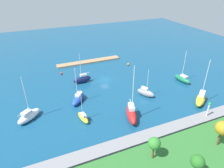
{
  "coord_description": "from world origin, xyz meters",
  "views": [
    {
      "loc": [
        21.12,
        55.42,
        30.93
      ],
      "look_at": [
        0.0,
        6.19,
        1.5
      ],
      "focal_mm": 32.45,
      "sensor_mm": 36.0,
      "label": 1
    }
  ],
  "objects_px": {
    "park_tree_midwest": "(154,144)",
    "park_tree_east": "(198,162)",
    "sailboat_white_along_channel": "(29,116)",
    "sailboat_red_lone_north": "(131,114)",
    "sailboat_navy_by_breakwater": "(82,79)",
    "sailboat_yellow_east_end": "(201,99)",
    "sailboat_blue_west_end": "(78,98)",
    "mooring_buoy_red": "(61,73)",
    "harbor_beacon": "(208,108)",
    "sailboat_gray_near_pier": "(146,93)",
    "pier_dock": "(89,62)",
    "sailboat_green_lone_south": "(182,79)",
    "park_tree_mideast": "(223,128)",
    "sailboat_yellow_far_south": "(83,117)",
    "mooring_buoy_orange": "(128,64)"
  },
  "relations": [
    {
      "from": "sailboat_yellow_far_south",
      "to": "sailboat_navy_by_breakwater",
      "type": "bearing_deg",
      "value": -25.68
    },
    {
      "from": "harbor_beacon",
      "to": "mooring_buoy_red",
      "type": "bearing_deg",
      "value": -54.68
    },
    {
      "from": "park_tree_mideast",
      "to": "sailboat_blue_west_end",
      "type": "xyz_separation_m",
      "value": [
        20.86,
        -27.45,
        -4.3
      ]
    },
    {
      "from": "sailboat_yellow_east_end",
      "to": "harbor_beacon",
      "type": "bearing_deg",
      "value": 19.23
    },
    {
      "from": "pier_dock",
      "to": "park_tree_east",
      "type": "xyz_separation_m",
      "value": [
        -0.65,
        56.59,
        4.05
      ]
    },
    {
      "from": "sailboat_white_along_channel",
      "to": "sailboat_red_lone_north",
      "type": "bearing_deg",
      "value": -61.99
    },
    {
      "from": "sailboat_green_lone_south",
      "to": "mooring_buoy_red",
      "type": "bearing_deg",
      "value": 51.39
    },
    {
      "from": "sailboat_yellow_east_end",
      "to": "park_tree_east",
      "type": "bearing_deg",
      "value": 6.33
    },
    {
      "from": "sailboat_blue_west_end",
      "to": "sailboat_red_lone_north",
      "type": "bearing_deg",
      "value": 76.45
    },
    {
      "from": "sailboat_green_lone_south",
      "to": "mooring_buoy_red",
      "type": "xyz_separation_m",
      "value": [
        34.97,
        -20.78,
        -0.68
      ]
    },
    {
      "from": "sailboat_gray_near_pier",
      "to": "pier_dock",
      "type": "bearing_deg",
      "value": 163.51
    },
    {
      "from": "sailboat_blue_west_end",
      "to": "mooring_buoy_red",
      "type": "bearing_deg",
      "value": -139.24
    },
    {
      "from": "harbor_beacon",
      "to": "sailboat_navy_by_breakwater",
      "type": "distance_m",
      "value": 37.06
    },
    {
      "from": "park_tree_mideast",
      "to": "pier_dock",
      "type": "bearing_deg",
      "value": -79.55
    },
    {
      "from": "sailboat_green_lone_south",
      "to": "sailboat_gray_near_pier",
      "type": "height_order",
      "value": "sailboat_green_lone_south"
    },
    {
      "from": "sailboat_white_along_channel",
      "to": "sailboat_red_lone_north",
      "type": "distance_m",
      "value": 24.45
    },
    {
      "from": "sailboat_yellow_far_south",
      "to": "park_tree_midwest",
      "type": "bearing_deg",
      "value": -164.02
    },
    {
      "from": "park_tree_midwest",
      "to": "sailboat_yellow_far_south",
      "type": "height_order",
      "value": "sailboat_yellow_far_south"
    },
    {
      "from": "park_tree_mideast",
      "to": "sailboat_yellow_east_end",
      "type": "xyz_separation_m",
      "value": [
        -9.31,
        -13.87,
        -4.03
      ]
    },
    {
      "from": "sailboat_yellow_far_south",
      "to": "sailboat_white_along_channel",
      "type": "relative_size",
      "value": 0.63
    },
    {
      "from": "park_tree_east",
      "to": "sailboat_green_lone_south",
      "type": "height_order",
      "value": "sailboat_green_lone_south"
    },
    {
      "from": "sailboat_yellow_far_south",
      "to": "mooring_buoy_orange",
      "type": "bearing_deg",
      "value": -55.21
    },
    {
      "from": "sailboat_blue_west_end",
      "to": "mooring_buoy_orange",
      "type": "distance_m",
      "value": 29.27
    },
    {
      "from": "sailboat_blue_west_end",
      "to": "sailboat_red_lone_north",
      "type": "relative_size",
      "value": 0.73
    },
    {
      "from": "sailboat_blue_west_end",
      "to": "harbor_beacon",
      "type": "bearing_deg",
      "value": 90.96
    },
    {
      "from": "park_tree_east",
      "to": "sailboat_blue_west_end",
      "type": "bearing_deg",
      "value": -69.25
    },
    {
      "from": "harbor_beacon",
      "to": "sailboat_green_lone_south",
      "type": "relative_size",
      "value": 0.36
    },
    {
      "from": "sailboat_green_lone_south",
      "to": "sailboat_white_along_channel",
      "type": "bearing_deg",
      "value": 83.37
    },
    {
      "from": "sailboat_red_lone_north",
      "to": "park_tree_east",
      "type": "bearing_deg",
      "value": 24.39
    },
    {
      "from": "sailboat_blue_west_end",
      "to": "sailboat_green_lone_south",
      "type": "relative_size",
      "value": 0.99
    },
    {
      "from": "sailboat_white_along_channel",
      "to": "sailboat_yellow_east_end",
      "type": "height_order",
      "value": "sailboat_yellow_east_end"
    },
    {
      "from": "sailboat_yellow_far_south",
      "to": "sailboat_green_lone_south",
      "type": "bearing_deg",
      "value": -89.85
    },
    {
      "from": "park_tree_midwest",
      "to": "mooring_buoy_red",
      "type": "distance_m",
      "value": 45.05
    },
    {
      "from": "sailboat_white_along_channel",
      "to": "sailboat_navy_by_breakwater",
      "type": "distance_m",
      "value": 21.31
    },
    {
      "from": "sailboat_navy_by_breakwater",
      "to": "mooring_buoy_orange",
      "type": "xyz_separation_m",
      "value": [
        -19.92,
        -6.62,
        -0.83
      ]
    },
    {
      "from": "sailboat_white_along_channel",
      "to": "park_tree_mideast",
      "type": "bearing_deg",
      "value": -75.72
    },
    {
      "from": "harbor_beacon",
      "to": "sailboat_navy_by_breakwater",
      "type": "relative_size",
      "value": 0.38
    },
    {
      "from": "sailboat_red_lone_north",
      "to": "mooring_buoy_red",
      "type": "bearing_deg",
      "value": -142.2
    },
    {
      "from": "park_tree_mideast",
      "to": "sailboat_blue_west_end",
      "type": "bearing_deg",
      "value": -52.76
    },
    {
      "from": "park_tree_midwest",
      "to": "park_tree_east",
      "type": "height_order",
      "value": "park_tree_midwest"
    },
    {
      "from": "pier_dock",
      "to": "mooring_buoy_red",
      "type": "xyz_separation_m",
      "value": [
        12.1,
        6.72,
        0.1
      ]
    },
    {
      "from": "park_tree_east",
      "to": "sailboat_navy_by_breakwater",
      "type": "bearing_deg",
      "value": -79.44
    },
    {
      "from": "park_tree_mideast",
      "to": "park_tree_east",
      "type": "xyz_separation_m",
      "value": [
        9.14,
        3.5,
        -1.0
      ]
    },
    {
      "from": "sailboat_gray_near_pier",
      "to": "sailboat_navy_by_breakwater",
      "type": "bearing_deg",
      "value": -166.05
    },
    {
      "from": "park_tree_mideast",
      "to": "sailboat_white_along_channel",
      "type": "height_order",
      "value": "sailboat_white_along_channel"
    },
    {
      "from": "sailboat_red_lone_north",
      "to": "park_tree_midwest",
      "type": "bearing_deg",
      "value": 7.62
    },
    {
      "from": "sailboat_green_lone_south",
      "to": "mooring_buoy_red",
      "type": "height_order",
      "value": "sailboat_green_lone_south"
    },
    {
      "from": "park_tree_east",
      "to": "sailboat_green_lone_south",
      "type": "distance_m",
      "value": 36.75
    },
    {
      "from": "sailboat_blue_west_end",
      "to": "park_tree_midwest",
      "type": "bearing_deg",
      "value": 53.85
    },
    {
      "from": "harbor_beacon",
      "to": "sailboat_blue_west_end",
      "type": "height_order",
      "value": "sailboat_blue_west_end"
    }
  ]
}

